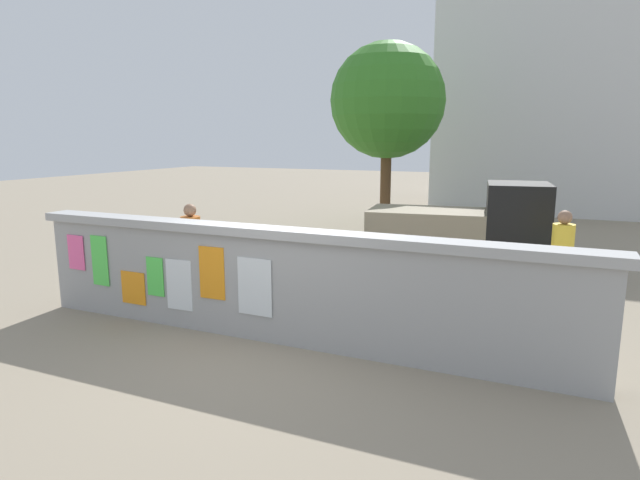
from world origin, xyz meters
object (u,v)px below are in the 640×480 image
(bicycle_near, at_px, (432,294))
(bicycle_far, at_px, (292,266))
(person_bystander, at_px, (562,250))
(motorcycle, at_px, (226,244))
(person_walking, at_px, (191,240))
(auto_rickshaw_truck, at_px, (466,228))
(tree_roadside, at_px, (387,101))

(bicycle_near, xyz_separation_m, bicycle_far, (-2.82, 0.78, 0.00))
(bicycle_far, relative_size, person_bystander, 1.05)
(motorcycle, distance_m, person_walking, 2.37)
(auto_rickshaw_truck, bearing_deg, person_bystander, -49.21)
(auto_rickshaw_truck, height_order, bicycle_far, auto_rickshaw_truck)
(auto_rickshaw_truck, relative_size, person_bystander, 2.32)
(motorcycle, bearing_deg, tree_roadside, 74.52)
(bicycle_far, bearing_deg, bicycle_near, -15.44)
(bicycle_near, height_order, bicycle_far, same)
(bicycle_far, height_order, person_bystander, person_bystander)
(motorcycle, distance_m, tree_roadside, 7.27)
(motorcycle, xyz_separation_m, tree_roadside, (1.72, 6.21, 3.36))
(bicycle_far, xyz_separation_m, person_walking, (-1.33, -1.26, 0.62))
(bicycle_near, height_order, person_walking, person_walking)
(motorcycle, bearing_deg, person_bystander, -4.08)
(auto_rickshaw_truck, height_order, bicycle_near, auto_rickshaw_truck)
(auto_rickshaw_truck, relative_size, motorcycle, 1.98)
(bicycle_near, bearing_deg, person_walking, -173.46)
(motorcycle, xyz_separation_m, person_bystander, (6.70, -0.48, 0.52))
(tree_roadside, bearing_deg, bicycle_near, -68.02)
(bicycle_near, height_order, person_bystander, person_bystander)
(auto_rickshaw_truck, relative_size, person_walking, 2.32)
(bicycle_far, bearing_deg, auto_rickshaw_truck, 42.64)
(person_bystander, bearing_deg, auto_rickshaw_truck, 130.79)
(motorcycle, height_order, person_bystander, person_bystander)
(auto_rickshaw_truck, xyz_separation_m, person_bystander, (1.83, -2.12, 0.09))
(auto_rickshaw_truck, xyz_separation_m, bicycle_far, (-2.78, -2.56, -0.54))
(person_walking, xyz_separation_m, tree_roadside, (0.96, 8.39, 2.84))
(bicycle_far, distance_m, person_bystander, 4.67)
(person_walking, xyz_separation_m, person_bystander, (5.94, 1.70, 0.00))
(bicycle_near, distance_m, tree_roadside, 9.21)
(person_bystander, bearing_deg, tree_roadside, 126.66)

